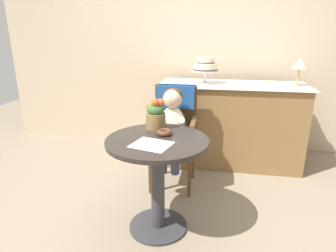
% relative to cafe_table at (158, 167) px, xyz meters
% --- Properties ---
extents(ground_plane, '(8.00, 8.00, 0.00)m').
position_rel_cafe_table_xyz_m(ground_plane, '(0.00, 0.00, -0.51)').
color(ground_plane, gray).
extents(back_wall, '(4.80, 0.10, 2.70)m').
position_rel_cafe_table_xyz_m(back_wall, '(0.00, 1.85, 0.84)').
color(back_wall, '#C1AD8E').
rests_on(back_wall, ground).
extents(cafe_table, '(0.72, 0.72, 0.72)m').
position_rel_cafe_table_xyz_m(cafe_table, '(0.00, 0.00, 0.00)').
color(cafe_table, '#282321').
rests_on(cafe_table, ground).
extents(wicker_chair, '(0.42, 0.45, 0.95)m').
position_rel_cafe_table_xyz_m(wicker_chair, '(0.01, 0.75, 0.13)').
color(wicker_chair, brown).
rests_on(wicker_chair, ground).
extents(seated_child, '(0.27, 0.32, 0.73)m').
position_rel_cafe_table_xyz_m(seated_child, '(0.01, 0.60, 0.17)').
color(seated_child, beige).
rests_on(seated_child, ground).
extents(paper_napkin, '(0.30, 0.27, 0.00)m').
position_rel_cafe_table_xyz_m(paper_napkin, '(-0.01, -0.11, 0.21)').
color(paper_napkin, white).
rests_on(paper_napkin, cafe_table).
extents(donut_front, '(0.12, 0.12, 0.04)m').
position_rel_cafe_table_xyz_m(donut_front, '(0.03, 0.09, 0.23)').
color(donut_front, '#4C2D19').
rests_on(donut_front, cafe_table).
extents(flower_vase, '(0.15, 0.15, 0.24)m').
position_rel_cafe_table_xyz_m(flower_vase, '(-0.06, 0.23, 0.32)').
color(flower_vase, brown).
rests_on(flower_vase, cafe_table).
extents(display_counter, '(1.56, 0.62, 0.90)m').
position_rel_cafe_table_xyz_m(display_counter, '(0.55, 1.30, -0.05)').
color(display_counter, olive).
rests_on(display_counter, ground).
extents(tiered_cake_stand, '(0.30, 0.30, 0.28)m').
position_rel_cafe_table_xyz_m(tiered_cake_stand, '(0.25, 1.30, 0.57)').
color(tiered_cake_stand, silver).
rests_on(tiered_cake_stand, display_counter).
extents(table_lamp, '(0.15, 0.15, 0.28)m').
position_rel_cafe_table_xyz_m(table_lamp, '(1.20, 1.32, 0.61)').
color(table_lamp, '#B28C47').
rests_on(table_lamp, display_counter).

